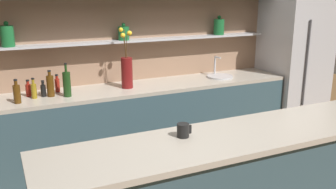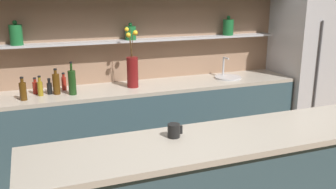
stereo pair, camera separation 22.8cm
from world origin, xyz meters
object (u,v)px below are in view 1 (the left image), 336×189
(sink_fixture, at_px, (219,75))
(bottle_wine_0, at_px, (67,84))
(bottle_oil_1, at_px, (34,90))
(bottle_sauce_4, at_px, (43,90))
(bottle_spirit_3, at_px, (50,86))
(bottle_spirit_6, at_px, (17,93))
(coffee_mug, at_px, (183,130))
(bottle_sauce_5, at_px, (57,85))
(flower_vase, at_px, (127,70))
(refrigerator, at_px, (293,65))
(bottle_sauce_2, at_px, (28,90))

(sink_fixture, height_order, bottle_wine_0, bottle_wine_0)
(bottle_oil_1, distance_m, bottle_sauce_4, 0.10)
(bottle_spirit_3, height_order, bottle_spirit_6, bottle_spirit_3)
(sink_fixture, xyz_separation_m, bottle_spirit_6, (-2.36, -0.13, 0.07))
(bottle_wine_0, distance_m, coffee_mug, 1.75)
(bottle_sauce_5, bearing_deg, bottle_sauce_4, -144.24)
(bottle_sauce_5, relative_size, coffee_mug, 1.87)
(flower_vase, distance_m, bottle_spirit_3, 0.82)
(flower_vase, bearing_deg, bottle_sauce_5, 169.23)
(refrigerator, xyz_separation_m, bottle_sauce_2, (-3.38, 0.12, 0.01))
(bottle_oil_1, height_order, bottle_spirit_3, bottle_spirit_3)
(flower_vase, xyz_separation_m, bottle_wine_0, (-0.66, -0.07, -0.07))
(bottle_spirit_3, bearing_deg, bottle_spirit_6, -161.12)
(refrigerator, height_order, bottle_oil_1, refrigerator)
(bottle_wine_0, height_order, bottle_spirit_3, bottle_wine_0)
(bottle_oil_1, xyz_separation_m, bottle_sauce_5, (0.25, 0.14, -0.00))
(flower_vase, height_order, coffee_mug, flower_vase)
(refrigerator, xyz_separation_m, bottle_oil_1, (-3.34, 0.02, 0.02))
(bottle_sauce_5, height_order, coffee_mug, same)
(sink_fixture, xyz_separation_m, bottle_sauce_4, (-2.10, 0.01, 0.05))
(bottle_wine_0, bearing_deg, bottle_spirit_3, 154.41)
(refrigerator, relative_size, flower_vase, 2.96)
(bottle_wine_0, relative_size, bottle_spirit_6, 1.47)
(bottle_sauce_5, bearing_deg, coffee_mug, -74.57)
(bottle_sauce_4, bearing_deg, bottle_sauce_2, 154.99)
(bottle_spirit_3, xyz_separation_m, bottle_sauce_4, (-0.07, 0.03, -0.04))
(bottle_sauce_2, bearing_deg, bottle_sauce_4, -25.01)
(bottle_oil_1, bearing_deg, sink_fixture, 0.66)
(bottle_oil_1, bearing_deg, bottle_spirit_6, -146.95)
(sink_fixture, distance_m, bottle_wine_0, 1.88)
(sink_fixture, relative_size, coffee_mug, 3.15)
(sink_fixture, xyz_separation_m, bottle_wine_0, (-1.88, -0.09, 0.11))
(bottle_sauce_2, relative_size, bottle_spirit_3, 0.64)
(bottle_spirit_3, distance_m, bottle_sauce_4, 0.09)
(sink_fixture, bearing_deg, bottle_oil_1, -179.34)
(bottle_sauce_5, bearing_deg, sink_fixture, -3.52)
(sink_fixture, distance_m, bottle_spirit_3, 2.03)
(sink_fixture, height_order, bottle_sauce_2, sink_fixture)
(refrigerator, distance_m, bottle_wine_0, 3.02)
(bottle_sauce_5, bearing_deg, bottle_wine_0, -73.17)
(refrigerator, xyz_separation_m, bottle_sauce_4, (-3.24, 0.05, 0.01))
(bottle_spirit_3, xyz_separation_m, coffee_mug, (0.61, -1.76, 0.03))
(sink_fixture, distance_m, coffee_mug, 2.28)
(flower_vase, xyz_separation_m, bottle_sauce_5, (-0.73, 0.14, -0.12))
(bottle_spirit_3, height_order, bottle_sauce_4, bottle_spirit_3)
(bottle_wine_0, xyz_separation_m, bottle_spirit_3, (-0.15, 0.07, -0.02))
(refrigerator, xyz_separation_m, bottle_wine_0, (-3.02, -0.05, 0.07))
(bottle_sauce_2, distance_m, bottle_spirit_6, 0.24)
(coffee_mug, bearing_deg, flower_vase, 83.34)
(bottle_sauce_5, distance_m, bottle_spirit_6, 0.48)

